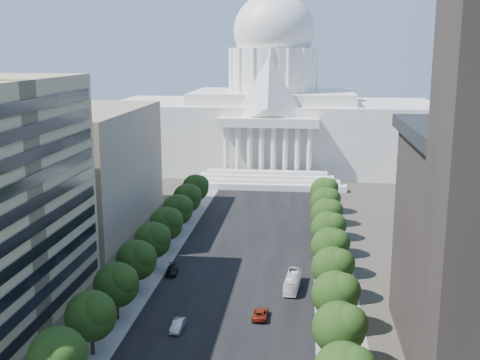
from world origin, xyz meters
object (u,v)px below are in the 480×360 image
(car_red, at_px, (260,314))
(city_bus, at_px, (293,282))
(car_dark_b, at_px, (172,270))
(car_silver, at_px, (178,325))

(car_red, distance_m, city_bus, 14.32)
(city_bus, bearing_deg, car_dark_b, 173.69)
(car_dark_b, distance_m, city_bus, 24.91)
(car_silver, relative_size, city_bus, 0.48)
(car_silver, xyz_separation_m, car_dark_b, (-6.40, 24.24, -0.02))
(car_silver, bearing_deg, city_bus, 48.83)
(car_dark_b, bearing_deg, car_red, -50.35)
(car_silver, xyz_separation_m, car_red, (12.92, 5.92, -0.05))
(car_red, bearing_deg, car_silver, 25.67)
(car_dark_b, bearing_deg, car_silver, -82.10)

